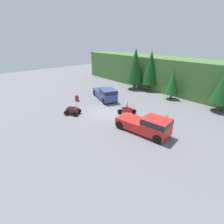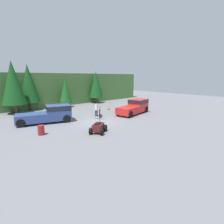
{
  "view_description": "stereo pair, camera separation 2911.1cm",
  "coord_description": "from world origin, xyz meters",
  "px_view_note": "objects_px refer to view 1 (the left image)",
  "views": [
    {
      "loc": [
        16.4,
        -12.9,
        9.1
      ],
      "look_at": [
        1.92,
        -0.52,
        0.95
      ],
      "focal_mm": 28.0,
      "sensor_mm": 36.0,
      "label": 1
    },
    {
      "loc": [
        -12.3,
        -15.74,
        5.17
      ],
      "look_at": [
        1.92,
        -0.52,
        0.95
      ],
      "focal_mm": 28.0,
      "sensor_mm": 36.0,
      "label": 2
    }
  ],
  "objects_px": {
    "dirt_bike": "(127,111)",
    "traffic_cone": "(167,116)",
    "rider_person": "(127,106)",
    "quad_atv": "(73,111)",
    "steel_barrel": "(77,98)",
    "pickup_truck_red": "(148,125)",
    "pickup_truck_second": "(106,93)"
  },
  "relations": [
    {
      "from": "traffic_cone",
      "to": "steel_barrel",
      "type": "bearing_deg",
      "value": -158.36
    },
    {
      "from": "quad_atv",
      "to": "steel_barrel",
      "type": "xyz_separation_m",
      "value": [
        -4.17,
        3.04,
        -0.05
      ]
    },
    {
      "from": "traffic_cone",
      "to": "rider_person",
      "type": "bearing_deg",
      "value": -150.7
    },
    {
      "from": "pickup_truck_second",
      "to": "dirt_bike",
      "type": "xyz_separation_m",
      "value": [
        6.18,
        -1.48,
        -0.55
      ]
    },
    {
      "from": "pickup_truck_red",
      "to": "steel_barrel",
      "type": "distance_m",
      "value": 13.54
    },
    {
      "from": "dirt_bike",
      "to": "traffic_cone",
      "type": "distance_m",
      "value": 4.92
    },
    {
      "from": "pickup_truck_red",
      "to": "dirt_bike",
      "type": "bearing_deg",
      "value": 148.48
    },
    {
      "from": "quad_atv",
      "to": "rider_person",
      "type": "relative_size",
      "value": 1.34
    },
    {
      "from": "dirt_bike",
      "to": "steel_barrel",
      "type": "height_order",
      "value": "dirt_bike"
    },
    {
      "from": "pickup_truck_second",
      "to": "steel_barrel",
      "type": "height_order",
      "value": "pickup_truck_second"
    },
    {
      "from": "pickup_truck_red",
      "to": "pickup_truck_second",
      "type": "height_order",
      "value": "same"
    },
    {
      "from": "traffic_cone",
      "to": "steel_barrel",
      "type": "distance_m",
      "value": 13.69
    },
    {
      "from": "pickup_truck_second",
      "to": "steel_barrel",
      "type": "distance_m",
      "value": 4.54
    },
    {
      "from": "rider_person",
      "to": "dirt_bike",
      "type": "bearing_deg",
      "value": -75.64
    },
    {
      "from": "dirt_bike",
      "to": "rider_person",
      "type": "height_order",
      "value": "rider_person"
    },
    {
      "from": "quad_atv",
      "to": "steel_barrel",
      "type": "distance_m",
      "value": 5.16
    },
    {
      "from": "steel_barrel",
      "to": "quad_atv",
      "type": "bearing_deg",
      "value": -36.09
    },
    {
      "from": "dirt_bike",
      "to": "rider_person",
      "type": "xyz_separation_m",
      "value": [
        -0.35,
        0.28,
        0.43
      ]
    },
    {
      "from": "pickup_truck_red",
      "to": "rider_person",
      "type": "height_order",
      "value": "pickup_truck_red"
    },
    {
      "from": "dirt_bike",
      "to": "pickup_truck_second",
      "type": "bearing_deg",
      "value": 115.88
    },
    {
      "from": "dirt_bike",
      "to": "quad_atv",
      "type": "height_order",
      "value": "quad_atv"
    },
    {
      "from": "pickup_truck_second",
      "to": "dirt_bike",
      "type": "relative_size",
      "value": 3.19
    },
    {
      "from": "traffic_cone",
      "to": "dirt_bike",
      "type": "bearing_deg",
      "value": -145.82
    },
    {
      "from": "pickup_truck_second",
      "to": "steel_barrel",
      "type": "relative_size",
      "value": 7.07
    },
    {
      "from": "quad_atv",
      "to": "rider_person",
      "type": "height_order",
      "value": "rider_person"
    },
    {
      "from": "dirt_bike",
      "to": "rider_person",
      "type": "distance_m",
      "value": 0.62
    },
    {
      "from": "pickup_truck_red",
      "to": "dirt_bike",
      "type": "xyz_separation_m",
      "value": [
        -4.87,
        1.97,
        -0.55
      ]
    },
    {
      "from": "dirt_bike",
      "to": "steel_barrel",
      "type": "bearing_deg",
      "value": 144.11
    },
    {
      "from": "rider_person",
      "to": "traffic_cone",
      "type": "height_order",
      "value": "rider_person"
    },
    {
      "from": "pickup_truck_red",
      "to": "dirt_bike",
      "type": "distance_m",
      "value": 5.28
    },
    {
      "from": "dirt_bike",
      "to": "pickup_truck_red",
      "type": "bearing_deg",
      "value": -72.75
    },
    {
      "from": "pickup_truck_second",
      "to": "rider_person",
      "type": "distance_m",
      "value": 5.95
    }
  ]
}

